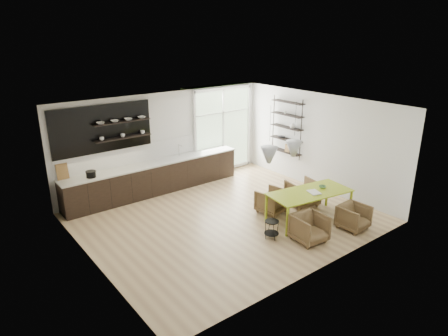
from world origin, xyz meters
TOP-DOWN VIEW (x-y plane):
  - room at (0.58, 1.10)m, footprint 7.02×6.01m
  - kitchen_run at (-0.70, 2.69)m, footprint 5.54×0.69m
  - right_shelving at (3.36, 1.17)m, footprint 0.26×1.22m
  - dining_table at (1.58, -1.36)m, footprint 2.25×1.27m
  - armchair_back_left at (1.17, -0.44)m, footprint 0.78×0.80m
  - armchair_back_right at (2.18, -0.62)m, footprint 0.89×0.90m
  - armchair_front_left at (0.76, -2.10)m, footprint 0.76×0.78m
  - armchair_front_right at (2.09, -2.35)m, footprint 0.68×0.70m
  - wire_stool at (0.18, -1.47)m, footprint 0.35×0.35m
  - table_book at (1.48, -1.43)m, footprint 0.35×0.40m
  - table_bowl at (2.04, -1.38)m, footprint 0.19×0.19m

SIDE VIEW (x-z plane):
  - wire_stool at x=0.18m, z-range 0.06..0.50m
  - armchair_front_right at x=2.09m, z-range 0.00..0.61m
  - armchair_back_left at x=1.17m, z-range 0.00..0.64m
  - armchair_front_left at x=0.76m, z-range 0.00..0.65m
  - armchair_back_right at x=2.18m, z-range 0.00..0.70m
  - kitchen_run at x=-0.70m, z-range -0.78..1.97m
  - dining_table at x=1.58m, z-range 0.34..1.11m
  - table_book at x=1.48m, z-range 0.78..0.81m
  - table_bowl at x=2.04m, z-range 0.78..0.83m
  - room at x=0.58m, z-range 0.00..2.92m
  - right_shelving at x=3.36m, z-range 0.70..2.60m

